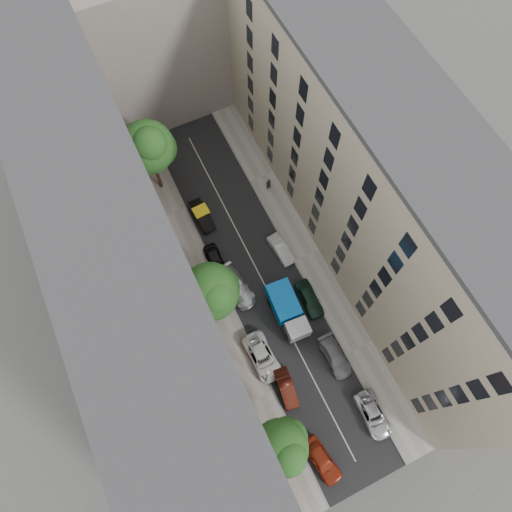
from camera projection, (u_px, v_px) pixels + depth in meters
ground at (260, 276)px, 48.13m from camera, size 120.00×120.00×0.00m
road_surface at (260, 276)px, 48.12m from camera, size 8.00×44.00×0.02m
sidewalk_left at (213, 298)px, 47.13m from camera, size 3.00×44.00×0.15m
sidewalk_right at (306, 255)px, 48.98m from camera, size 3.00×44.00×0.15m
building_left at (140, 288)px, 37.06m from camera, size 8.00×44.00×20.00m
building_right at (372, 188)px, 40.77m from camera, size 8.00×44.00×20.00m
building_endcap at (149, 31)px, 49.68m from camera, size 18.00×12.00×18.00m
tarp_truck at (287, 310)px, 45.14m from camera, size 2.69×6.03×2.72m
car_left_0 at (322, 460)px, 40.52m from camera, size 2.45×4.64×1.50m
car_left_1 at (286, 388)px, 43.05m from camera, size 1.79×4.05×1.29m
car_left_2 at (262, 357)px, 44.12m from camera, size 2.51×5.20×1.43m
car_left_3 at (237, 287)px, 46.89m from camera, size 2.86×5.42×1.50m
car_left_4 at (216, 261)px, 48.08m from camera, size 1.71×4.05×1.37m
car_left_5 at (202, 215)px, 50.18m from camera, size 1.70×4.28×1.38m
car_right_0 at (373, 415)px, 42.13m from camera, size 2.30×4.65×1.27m
car_right_1 at (335, 356)px, 44.20m from camera, size 1.87×4.50×1.30m
car_right_2 at (309, 299)px, 46.40m from camera, size 1.88×4.35×1.46m
car_right_3 at (281, 249)px, 48.65m from camera, size 1.73×3.97×1.27m
tree_near at (282, 449)px, 36.47m from camera, size 4.95×4.63×8.06m
tree_mid at (212, 293)px, 42.25m from camera, size 5.77×5.56×7.70m
tree_far at (149, 149)px, 45.75m from camera, size 5.69×5.48×10.38m
lamp_post at (267, 376)px, 40.49m from camera, size 0.36×0.36×5.70m
pedestrian at (269, 184)px, 51.35m from camera, size 0.69×0.50×1.75m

